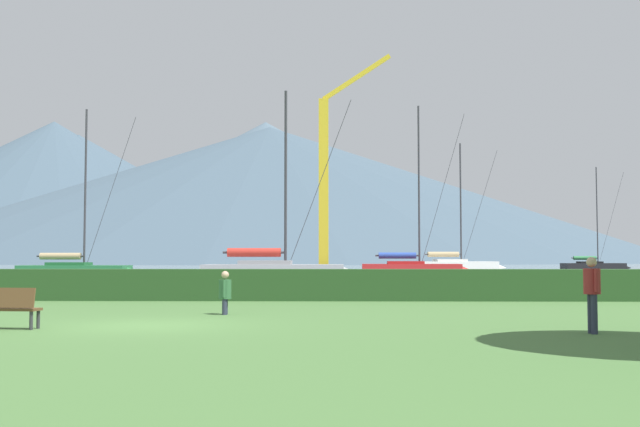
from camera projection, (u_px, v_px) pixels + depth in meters
name	position (u px, v px, depth m)	size (l,w,h in m)	color
ground_plane	(146.00, 326.00, 18.64)	(1000.00, 1000.00, 0.00)	#477038
harbor_water	(314.00, 266.00, 155.38)	(320.00, 246.00, 0.00)	#8C9EA3
hedge_line	(217.00, 285.00, 29.65)	(80.00, 1.20, 1.19)	#284C23
sailboat_slip_1	(456.00, 266.00, 74.66)	(9.43, 3.97, 12.76)	white
sailboat_slip_3	(276.00, 273.00, 43.67)	(9.16, 2.75, 11.16)	#9E9EA3
sailboat_slip_5	(594.00, 267.00, 83.96)	(7.67, 2.81, 11.53)	black
sailboat_slip_6	(413.00, 270.00, 58.07)	(8.54, 2.70, 13.15)	red
sailboat_slip_7	(77.00, 272.00, 51.44)	(8.23, 2.52, 11.61)	#236B38
park_bench_near_path	(0.00, 306.00, 17.71)	(1.82, 0.65, 0.95)	brown
person_seated_viewer	(225.00, 291.00, 22.24)	(0.36, 0.57, 1.25)	#2D3347
person_standing_walker	(592.00, 288.00, 16.67)	(0.36, 0.57, 1.65)	#2D3347
dock_crane	(326.00, 198.00, 64.01)	(6.61, 2.00, 18.60)	#333338
distant_hill_west_ridge	(265.00, 191.00, 397.40)	(254.46, 254.46, 71.56)	#4C6070
distant_hill_central_peak	(53.00, 191.00, 418.61)	(257.91, 257.91, 75.66)	#425666
distant_hill_east_ridge	(78.00, 197.00, 415.38)	(243.58, 243.58, 67.88)	#425666
distant_hill_far_shoulder	(270.00, 194.00, 323.18)	(317.09, 317.09, 56.38)	#425666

